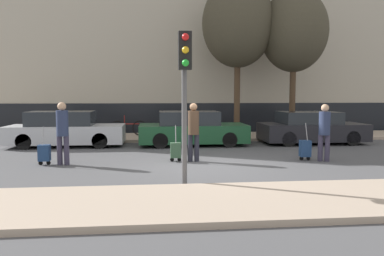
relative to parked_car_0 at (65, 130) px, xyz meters
name	(u,v)px	position (x,y,z in m)	size (l,w,h in m)	color
ground_plane	(206,167)	(4.97, -4.72, -0.65)	(80.00, 80.00, 0.00)	#4C4C4F
sidewalk_near	(233,202)	(4.97, -8.47, -0.59)	(28.00, 2.50, 0.12)	tan
sidewalk_far	(185,137)	(4.97, 2.28, -0.59)	(28.00, 3.00, 0.12)	tan
building_facade	(180,12)	(4.97, 5.74, 5.90)	(28.00, 2.56, 13.14)	#B7AD99
parked_car_0	(65,130)	(0.00, 0.00, 0.00)	(4.50, 1.70, 1.40)	#B7BABF
parked_car_1	(192,129)	(5.04, -0.12, -0.01)	(4.33, 1.91, 1.38)	#194728
parked_car_2	(311,128)	(10.09, -0.11, -0.02)	(4.28, 1.92, 1.34)	black
pedestrian_left	(62,129)	(0.85, -4.04, 0.40)	(0.35, 0.34, 1.84)	#383347
trolley_left	(44,153)	(0.31, -4.00, -0.30)	(0.34, 0.29, 1.13)	navy
pedestrian_center	(193,128)	(4.71, -3.85, 0.37)	(0.35, 0.34, 1.80)	#23232D
trolley_center	(176,150)	(4.16, -3.82, -0.30)	(0.34, 0.29, 1.12)	#335138
pedestrian_right	(324,129)	(8.72, -4.24, 0.35)	(0.34, 0.34, 1.76)	#383347
trolley_right	(305,149)	(8.21, -4.03, -0.28)	(0.34, 0.29, 1.17)	navy
traffic_light	(185,77)	(4.18, -7.08, 1.77)	(0.28, 0.47, 3.39)	#515154
parked_bicycle	(129,128)	(2.31, 2.53, -0.16)	(1.77, 0.06, 0.96)	black
bare_tree_near_crossing	(294,31)	(10.01, 1.92, 4.33)	(3.11, 3.11, 6.78)	#4C3826
bare_tree_down_street	(238,24)	(7.42, 2.22, 4.66)	(3.33, 3.33, 7.25)	#4C3826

